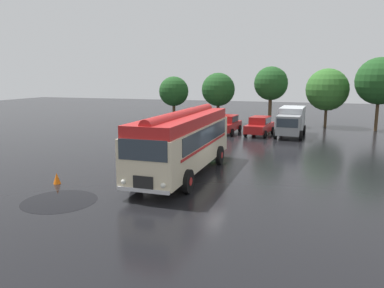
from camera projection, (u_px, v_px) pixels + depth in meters
ground_plane at (201, 175)px, 20.19m from camera, size 120.00×120.00×0.00m
vintage_bus at (183, 140)px, 19.96m from camera, size 2.93×10.14×3.49m
car_near_left at (198, 124)px, 34.68m from camera, size 2.41×4.40×1.66m
car_mid_left at (227, 124)px, 34.70m from camera, size 2.19×4.31×1.66m
car_mid_right at (260, 126)px, 33.58m from camera, size 2.36×4.38×1.66m
box_van at (291, 120)px, 33.13m from camera, size 2.51×5.84×2.50m
tree_far_left at (174, 91)px, 43.31m from camera, size 3.42×3.42×5.21m
tree_left_of_centre at (218, 89)px, 41.35m from camera, size 3.67×3.67×5.61m
tree_centre at (272, 83)px, 39.19m from camera, size 3.52×3.52×6.25m
tree_right_of_centre at (327, 90)px, 38.55m from camera, size 4.32×4.32×6.03m
tree_far_right at (379, 81)px, 35.50m from camera, size 4.48×4.48×7.02m
traffic_cone at (57, 178)px, 18.44m from camera, size 0.36×0.36×0.55m
puddle_patch at (60, 201)px, 15.91m from camera, size 3.16×3.16×0.01m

